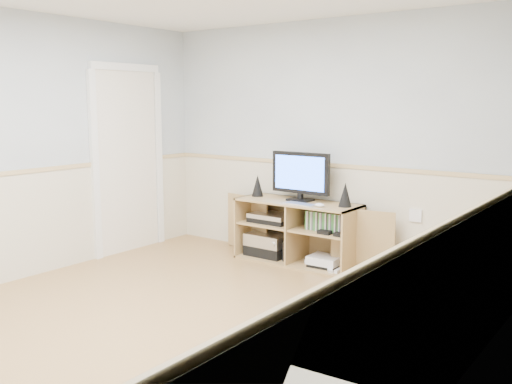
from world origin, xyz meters
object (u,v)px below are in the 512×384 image
monitor (300,174)px  game_consoles (324,261)px  media_cabinet (300,230)px  keyboard (300,204)px

monitor → game_consoles: 0.92m
monitor → game_consoles: monitor is taller
monitor → media_cabinet: bearing=90.0°
monitor → keyboard: (0.12, -0.19, -0.27)m
game_consoles → keyboard: bearing=-149.8°
monitor → game_consoles: bearing=-10.2°
monitor → keyboard: size_ratio=2.03×
media_cabinet → monitor: 0.59m
monitor → keyboard: 0.35m
media_cabinet → keyboard: (0.12, -0.20, 0.32)m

